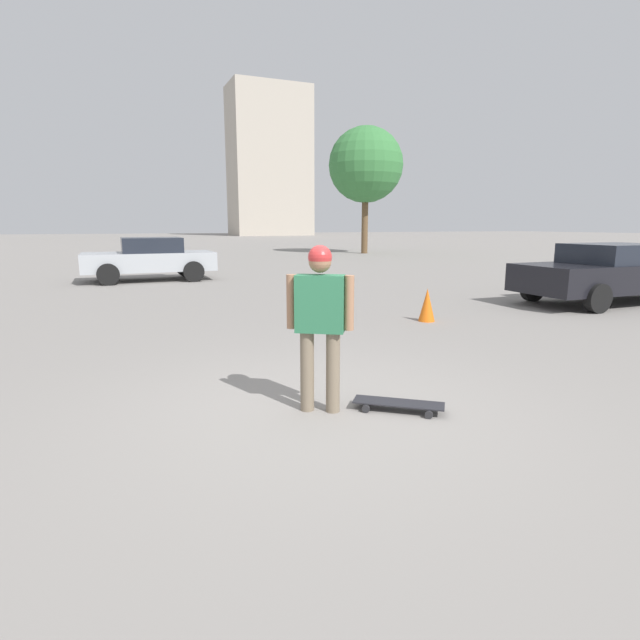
% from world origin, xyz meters
% --- Properties ---
extents(ground_plane, '(220.00, 220.00, 0.00)m').
position_xyz_m(ground_plane, '(0.00, 0.00, 0.00)').
color(ground_plane, gray).
extents(person, '(0.42, 0.57, 1.63)m').
position_xyz_m(person, '(0.00, 0.00, 0.98)').
color(person, '#7A6B56').
rests_on(person, ground_plane).
extents(skateboard, '(0.74, 0.85, 0.09)m').
position_xyz_m(skateboard, '(0.31, 0.71, 0.07)').
color(skateboard, '#232328').
rests_on(skateboard, ground_plane).
extents(car_parked_near, '(2.09, 4.58, 1.39)m').
position_xyz_m(car_parked_near, '(-3.70, 8.98, 0.73)').
color(car_parked_near, black).
rests_on(car_parked_near, ground_plane).
extents(car_parked_far, '(2.11, 4.14, 1.41)m').
position_xyz_m(car_parked_far, '(-13.07, -0.51, 0.74)').
color(car_parked_far, '#ADB2B7').
rests_on(car_parked_far, ground_plane).
extents(building_block_distant, '(8.17, 13.25, 24.64)m').
position_xyz_m(building_block_distant, '(-80.65, 25.16, 12.32)').
color(building_block_distant, '#B2A899').
rests_on(building_block_distant, ground_plane).
extents(tree_distant, '(4.68, 4.68, 7.87)m').
position_xyz_m(tree_distant, '(-24.52, 13.64, 5.51)').
color(tree_distant, brown).
rests_on(tree_distant, ground_plane).
extents(traffic_cone, '(0.31, 0.31, 0.63)m').
position_xyz_m(traffic_cone, '(-3.50, 3.73, 0.31)').
color(traffic_cone, orange).
rests_on(traffic_cone, ground_plane).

